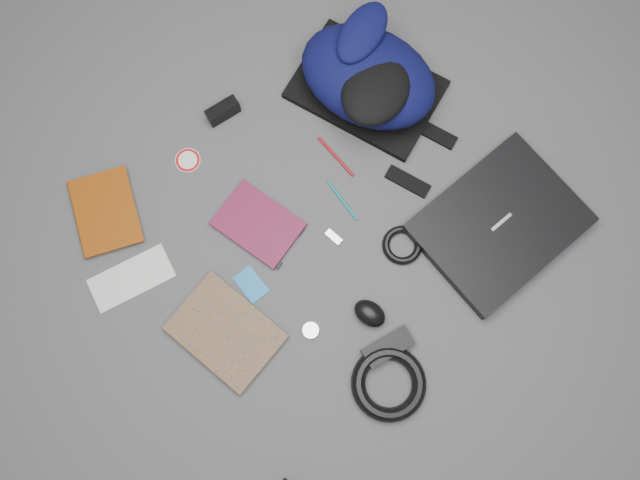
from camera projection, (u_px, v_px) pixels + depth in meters
ground at (320, 242)px, 1.67m from camera, size 4.00×4.00×0.00m
backpack at (368, 76)px, 1.67m from camera, size 0.44×0.51×0.18m
laptop at (499, 224)px, 1.66m from camera, size 0.43×0.34×0.04m
textbook_red at (76, 221)px, 1.67m from camera, size 0.23×0.26×0.02m
comic_book at (200, 362)px, 1.59m from camera, size 0.25×0.31×0.02m
envelope at (131, 278)px, 1.64m from camera, size 0.23×0.13×0.00m
dvd_case at (258, 224)px, 1.67m from camera, size 0.21×0.25×0.02m
compact_camera at (223, 111)px, 1.72m from camera, size 0.10×0.04×0.05m
sticker_disc at (188, 160)px, 1.72m from camera, size 0.09×0.09×0.00m
pen_teal at (343, 200)px, 1.69m from camera, size 0.01×0.13×0.01m
pen_red at (336, 157)px, 1.71m from camera, size 0.02×0.15×0.01m
id_badge at (251, 284)px, 1.64m from camera, size 0.06×0.09×0.00m
usb_black at (271, 260)px, 1.65m from camera, size 0.04×0.06×0.01m
usb_silver at (334, 237)px, 1.67m from camera, size 0.03×0.05×0.01m
key_fob at (297, 228)px, 1.67m from camera, size 0.03×0.04×0.01m
mouse at (370, 313)px, 1.60m from camera, size 0.09×0.10×0.05m
headphone_left at (261, 350)px, 1.60m from camera, size 0.05×0.05×0.01m
headphone_right at (311, 330)px, 1.61m from camera, size 0.06×0.06×0.01m
cable_coil at (402, 245)px, 1.66m from camera, size 0.13×0.13×0.02m
power_brick at (388, 347)px, 1.59m from camera, size 0.14×0.07×0.03m
power_cord_coil at (389, 384)px, 1.57m from camera, size 0.21×0.21×0.04m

